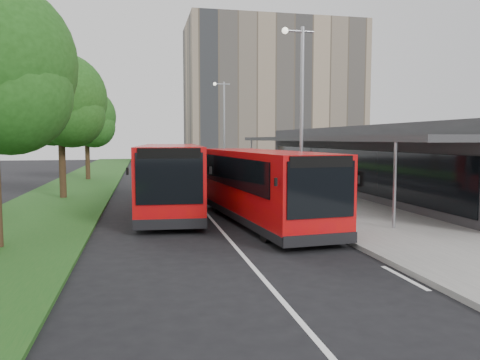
% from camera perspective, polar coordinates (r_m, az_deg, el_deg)
% --- Properties ---
extents(ground, '(120.00, 120.00, 0.00)m').
position_cam_1_polar(ground, '(18.31, -3.05, -5.32)').
color(ground, black).
rests_on(ground, ground).
extents(pavement, '(5.00, 80.00, 0.15)m').
position_cam_1_polar(pavement, '(38.94, 1.19, 0.29)').
color(pavement, slate).
rests_on(pavement, ground).
extents(grass_verge, '(5.00, 80.00, 0.10)m').
position_cam_1_polar(grass_verge, '(38.19, -18.18, -0.09)').
color(grass_verge, '#1B4D18').
rests_on(grass_verge, ground).
extents(lane_centre_line, '(0.12, 70.00, 0.01)m').
position_cam_1_polar(lane_centre_line, '(33.08, -7.02, -0.71)').
color(lane_centre_line, silver).
rests_on(lane_centre_line, ground).
extents(kerb_dashes, '(0.12, 56.00, 0.01)m').
position_cam_1_polar(kerb_dashes, '(37.44, -2.49, -0.01)').
color(kerb_dashes, silver).
rests_on(kerb_dashes, ground).
extents(office_block, '(22.00, 12.00, 18.00)m').
position_cam_1_polar(office_block, '(62.37, 3.87, 10.26)').
color(office_block, tan).
rests_on(office_block, ground).
extents(station_building, '(7.70, 26.00, 4.00)m').
position_cam_1_polar(station_building, '(29.19, 15.96, 2.39)').
color(station_building, '#2D2D30').
rests_on(station_building, ground).
extents(tree_mid, '(4.93, 4.93, 7.92)m').
position_cam_1_polar(tree_mid, '(27.26, -21.06, 8.53)').
color(tree_mid, '#331F14').
rests_on(tree_mid, ground).
extents(tree_far, '(4.57, 4.57, 7.33)m').
position_cam_1_polar(tree_far, '(39.12, -18.22, 6.89)').
color(tree_far, '#331F14').
rests_on(tree_far, ground).
extents(lamp_post_near, '(1.44, 0.28, 8.00)m').
position_cam_1_polar(lamp_post_near, '(21.01, 7.33, 8.89)').
color(lamp_post_near, '#94959C').
rests_on(lamp_post_near, pavement).
extents(lamp_post_far, '(1.44, 0.28, 8.00)m').
position_cam_1_polar(lamp_post_far, '(40.42, -2.06, 7.04)').
color(lamp_post_far, '#94959C').
rests_on(lamp_post_far, pavement).
extents(bus_main, '(3.46, 10.17, 2.83)m').
position_cam_1_polar(bus_main, '(18.16, 2.72, -0.78)').
color(bus_main, '#BD0D0A').
rests_on(bus_main, ground).
extents(bus_second, '(3.36, 10.77, 3.01)m').
position_cam_1_polar(bus_second, '(21.19, -8.48, 0.25)').
color(bus_second, '#BD0D0A').
rests_on(bus_second, ground).
extents(litter_bin, '(0.69, 0.69, 1.00)m').
position_cam_1_polar(litter_bin, '(30.03, 4.08, -0.03)').
color(litter_bin, '#352115').
rests_on(litter_bin, pavement).
extents(bollard, '(0.17, 0.17, 0.87)m').
position_cam_1_polar(bollard, '(36.24, 0.26, 0.75)').
color(bollard, '#EAB00C').
rests_on(bollard, pavement).
extents(car_near, '(1.70, 3.84, 1.29)m').
position_cam_1_polar(car_near, '(55.53, -7.39, 2.25)').
color(car_near, '#62130E').
rests_on(car_near, ground).
extents(car_far, '(2.14, 3.42, 1.06)m').
position_cam_1_polar(car_far, '(60.92, -10.66, 2.34)').
color(car_far, navy).
rests_on(car_far, ground).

